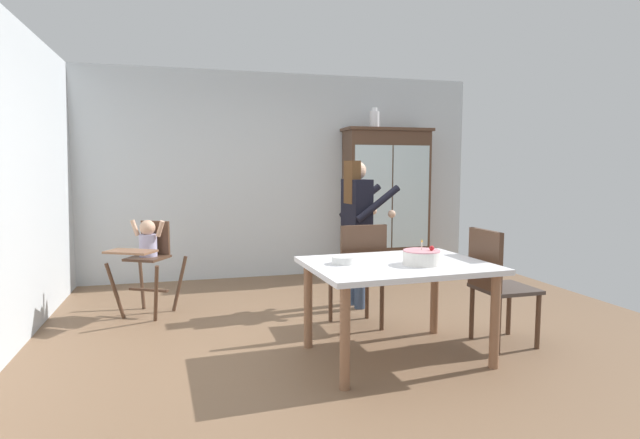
# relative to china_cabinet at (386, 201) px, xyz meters

# --- Properties ---
(ground_plane) EXTENTS (6.24, 6.24, 0.00)m
(ground_plane) POSITION_rel_china_cabinet_xyz_m (-1.39, -2.37, -1.00)
(ground_plane) COLOR brown
(wall_back) EXTENTS (5.32, 0.06, 2.70)m
(wall_back) POSITION_rel_china_cabinet_xyz_m (-1.39, 0.26, 0.35)
(wall_back) COLOR silver
(wall_back) RESTS_ON ground_plane
(china_cabinet) EXTENTS (1.20, 0.48, 1.99)m
(china_cabinet) POSITION_rel_china_cabinet_xyz_m (0.00, 0.00, 0.00)
(china_cabinet) COLOR #4C3323
(china_cabinet) RESTS_ON ground_plane
(ceramic_vase) EXTENTS (0.13, 0.13, 0.27)m
(ceramic_vase) POSITION_rel_china_cabinet_xyz_m (-0.18, 0.00, 1.11)
(ceramic_vase) COLOR white
(ceramic_vase) RESTS_ON china_cabinet
(high_chair_with_toddler) EXTENTS (0.78, 0.84, 0.95)m
(high_chair_with_toddler) POSITION_rel_china_cabinet_xyz_m (-3.04, -1.26, -0.35)
(high_chair_with_toddler) COLOR #4C3323
(high_chair_with_toddler) RESTS_ON ground_plane
(adult_person) EXTENTS (0.54, 0.53, 1.53)m
(adult_person) POSITION_rel_china_cabinet_xyz_m (-0.94, -1.51, -0.03)
(adult_person) COLOR #33425B
(adult_person) RESTS_ON ground_plane
(dining_table) EXTENTS (1.40, 1.08, 0.74)m
(dining_table) POSITION_rel_china_cabinet_xyz_m (-1.13, -2.95, -0.35)
(dining_table) COLOR silver
(dining_table) RESTS_ON ground_plane
(birthday_cake) EXTENTS (0.28, 0.28, 0.19)m
(birthday_cake) POSITION_rel_china_cabinet_xyz_m (-0.98, -3.07, -0.21)
(birthday_cake) COLOR white
(birthday_cake) RESTS_ON dining_table
(serving_bowl) EXTENTS (0.18, 0.18, 0.05)m
(serving_bowl) POSITION_rel_china_cabinet_xyz_m (-1.54, -2.89, -0.23)
(serving_bowl) COLOR silver
(serving_bowl) RESTS_ON dining_table
(dining_chair_far_side) EXTENTS (0.45, 0.45, 0.96)m
(dining_chair_far_side) POSITION_rel_china_cabinet_xyz_m (-1.17, -2.23, -0.44)
(dining_chair_far_side) COLOR #4C3323
(dining_chair_far_side) RESTS_ON ground_plane
(dining_chair_right_end) EXTENTS (0.45, 0.45, 0.96)m
(dining_chair_right_end) POSITION_rel_china_cabinet_xyz_m (-0.24, -2.90, -0.44)
(dining_chair_right_end) COLOR #4C3323
(dining_chair_right_end) RESTS_ON ground_plane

